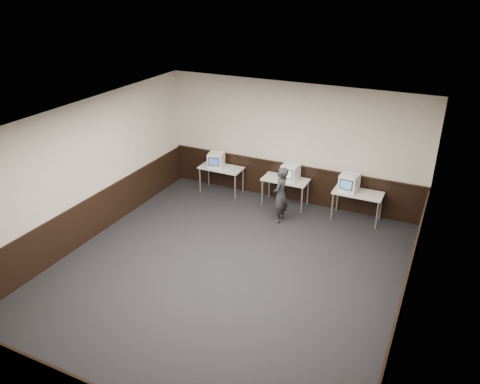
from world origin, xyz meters
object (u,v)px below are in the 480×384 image
at_px(desk_left, 221,170).
at_px(desk_right, 358,195).
at_px(desk_center, 285,181).
at_px(person, 280,195).
at_px(emac_left, 216,160).
at_px(emac_center, 290,172).
at_px(emac_right, 349,182).

xyz_separation_m(desk_left, desk_right, (3.80, 0.00, 0.00)).
bearing_deg(desk_center, person, -77.34).
bearing_deg(emac_left, person, -32.81).
bearing_deg(emac_center, emac_left, -173.46).
height_order(desk_left, emac_right, emac_right).
bearing_deg(desk_center, emac_right, 0.37).
relative_size(desk_left, desk_right, 1.00).
xyz_separation_m(emac_right, person, (-1.45, -0.91, -0.25)).
xyz_separation_m(desk_center, person, (0.20, -0.90, 0.04)).
bearing_deg(person, desk_left, -111.12).
relative_size(desk_center, emac_center, 2.55).
relative_size(desk_right, emac_left, 2.38).
distance_m(desk_left, person, 2.29).
xyz_separation_m(desk_right, emac_left, (-3.94, -0.03, 0.28)).
distance_m(emac_left, emac_right, 3.69).
xyz_separation_m(desk_left, emac_left, (-0.14, -0.03, 0.28)).
xyz_separation_m(emac_left, emac_right, (3.69, 0.04, 0.01)).
bearing_deg(emac_left, desk_right, -11.15).
xyz_separation_m(desk_left, emac_right, (3.55, 0.01, 0.29)).
bearing_deg(emac_left, emac_right, -10.96).
bearing_deg(person, desk_right, 119.99).
height_order(desk_left, emac_center, emac_center).
height_order(desk_left, desk_center, same).
bearing_deg(emac_right, emac_left, -173.25).
bearing_deg(emac_left, emac_center, -9.73).
bearing_deg(emac_center, person, -79.83).
xyz_separation_m(desk_center, emac_center, (0.11, 0.04, 0.28)).
height_order(desk_center, emac_right, emac_right).
relative_size(emac_left, emac_center, 1.07).
bearing_deg(desk_center, emac_center, 19.45).
distance_m(emac_center, person, 0.97).
xyz_separation_m(desk_right, emac_center, (-1.79, 0.04, 0.28)).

